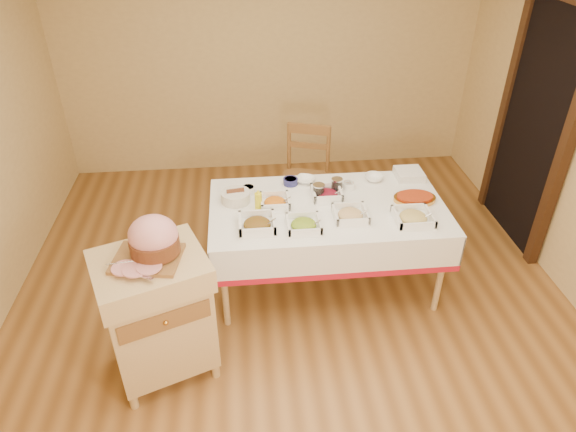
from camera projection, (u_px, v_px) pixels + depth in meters
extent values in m
plane|color=brown|center=(293.00, 308.00, 4.11)|extent=(5.00, 5.00, 0.00)
plane|color=tan|center=(268.00, 56.00, 5.48)|extent=(4.50, 0.00, 4.50)
cube|color=black|center=(534.00, 130.00, 4.47)|extent=(0.06, 0.90, 2.10)
cube|color=#371F11|center=(564.00, 155.00, 4.05)|extent=(0.08, 0.10, 2.10)
cube|color=#371F11|center=(506.00, 109.00, 4.88)|extent=(0.08, 0.10, 2.10)
cube|color=tan|center=(328.00, 209.00, 3.98)|extent=(1.80, 1.00, 0.04)
cylinder|color=tan|center=(225.00, 288.00, 3.77)|extent=(0.05, 0.05, 0.71)
cylinder|color=tan|center=(225.00, 225.00, 4.47)|extent=(0.05, 0.05, 0.71)
cylinder|color=tan|center=(441.00, 274.00, 3.91)|extent=(0.05, 0.05, 0.71)
cylinder|color=tan|center=(408.00, 214.00, 4.61)|extent=(0.05, 0.05, 0.71)
cube|color=white|center=(328.00, 206.00, 3.97)|extent=(1.82, 1.02, 0.01)
cube|color=tan|center=(159.00, 321.00, 3.36)|extent=(0.77, 0.70, 0.67)
cube|color=tan|center=(150.00, 271.00, 3.13)|extent=(0.83, 0.76, 0.17)
cube|color=brown|center=(149.00, 325.00, 3.02)|extent=(0.53, 0.21, 0.13)
sphere|color=gold|center=(149.00, 326.00, 3.02)|extent=(0.03, 0.03, 0.03)
cylinder|color=tan|center=(120.00, 391.00, 3.37)|extent=(0.06, 0.06, 0.11)
cylinder|color=tan|center=(131.00, 340.00, 3.74)|extent=(0.06, 0.06, 0.11)
cylinder|color=tan|center=(206.00, 384.00, 3.41)|extent=(0.06, 0.06, 0.11)
cylinder|color=tan|center=(208.00, 335.00, 3.79)|extent=(0.06, 0.06, 0.11)
cube|color=brown|center=(304.00, 181.00, 4.85)|extent=(0.55, 0.54, 0.03)
cylinder|color=brown|center=(281.00, 211.00, 4.87)|extent=(0.04, 0.04, 0.47)
cylinder|color=brown|center=(289.00, 192.00, 5.18)|extent=(0.04, 0.04, 0.47)
cylinder|color=brown|center=(320.00, 216.00, 4.80)|extent=(0.04, 0.04, 0.47)
cylinder|color=brown|center=(326.00, 196.00, 5.11)|extent=(0.04, 0.04, 0.47)
cylinder|color=brown|center=(289.00, 148.00, 4.91)|extent=(0.04, 0.04, 0.50)
cylinder|color=brown|center=(328.00, 151.00, 4.85)|extent=(0.04, 0.04, 0.50)
cube|color=brown|center=(309.00, 129.00, 4.76)|extent=(0.39, 0.15, 0.09)
cube|color=brown|center=(147.00, 259.00, 3.08)|extent=(0.40, 0.32, 0.02)
ellipsoid|color=#D4898B|center=(153.00, 235.00, 3.04)|extent=(0.30, 0.27, 0.25)
cylinder|color=#592C14|center=(155.00, 245.00, 3.08)|extent=(0.30, 0.30, 0.10)
cube|color=silver|center=(135.00, 274.00, 2.94)|extent=(0.25, 0.11, 0.00)
cylinder|color=silver|center=(132.00, 262.00, 3.02)|extent=(0.29, 0.08, 0.01)
cube|color=white|center=(257.00, 227.00, 3.71)|extent=(0.26, 0.26, 0.02)
ellipsoid|color=maroon|center=(257.00, 224.00, 3.69)|extent=(0.20, 0.20, 0.07)
cylinder|color=silver|center=(265.00, 225.00, 3.67)|extent=(0.16, 0.01, 0.12)
cube|color=white|center=(304.00, 227.00, 3.71)|extent=(0.24, 0.24, 0.01)
ellipsoid|color=gold|center=(304.00, 225.00, 3.69)|extent=(0.18, 0.18, 0.06)
cylinder|color=silver|center=(311.00, 226.00, 3.68)|extent=(0.14, 0.01, 0.10)
cube|color=white|center=(350.00, 217.00, 3.82)|extent=(0.25, 0.25, 0.01)
ellipsoid|color=tan|center=(350.00, 215.00, 3.80)|extent=(0.19, 0.19, 0.07)
cylinder|color=silver|center=(358.00, 216.00, 3.79)|extent=(0.14, 0.01, 0.10)
cube|color=white|center=(413.00, 220.00, 3.78)|extent=(0.27, 0.27, 0.01)
ellipsoid|color=tan|center=(413.00, 217.00, 3.77)|extent=(0.20, 0.20, 0.07)
cylinder|color=silver|center=(422.00, 219.00, 3.75)|extent=(0.14, 0.01, 0.10)
cube|color=white|center=(275.00, 205.00, 3.96)|extent=(0.22, 0.22, 0.02)
ellipsoid|color=orange|center=(275.00, 202.00, 3.95)|extent=(0.17, 0.17, 0.06)
cylinder|color=silver|center=(282.00, 203.00, 3.93)|extent=(0.15, 0.01, 0.11)
cube|color=white|center=(327.00, 197.00, 4.06)|extent=(0.23, 0.23, 0.02)
ellipsoid|color=maroon|center=(327.00, 194.00, 4.05)|extent=(0.18, 0.18, 0.06)
cylinder|color=silver|center=(334.00, 195.00, 4.03)|extent=(0.15, 0.01, 0.11)
cylinder|color=white|center=(248.00, 190.00, 4.12)|extent=(0.12, 0.12, 0.05)
cylinder|color=black|center=(248.00, 188.00, 4.11)|extent=(0.09, 0.09, 0.02)
cylinder|color=navy|center=(291.00, 181.00, 4.24)|extent=(0.12, 0.12, 0.05)
cylinder|color=maroon|center=(291.00, 180.00, 4.23)|extent=(0.10, 0.10, 0.02)
cylinder|color=white|center=(348.00, 185.00, 4.18)|extent=(0.11, 0.11, 0.05)
cylinder|color=orange|center=(349.00, 183.00, 4.17)|extent=(0.09, 0.09, 0.02)
imported|color=white|center=(305.00, 180.00, 4.27)|extent=(0.21, 0.21, 0.04)
imported|color=white|center=(374.00, 178.00, 4.29)|extent=(0.17, 0.17, 0.05)
cylinder|color=silver|center=(319.00, 192.00, 4.03)|extent=(0.09, 0.09, 0.11)
cylinder|color=silver|center=(319.00, 185.00, 4.00)|extent=(0.10, 0.10, 0.01)
cylinder|color=black|center=(319.00, 194.00, 4.04)|extent=(0.08, 0.08, 0.08)
cylinder|color=silver|center=(337.00, 186.00, 4.12)|extent=(0.09, 0.09, 0.11)
cylinder|color=silver|center=(337.00, 179.00, 4.09)|extent=(0.09, 0.09, 0.01)
cylinder|color=black|center=(337.00, 187.00, 4.13)|extent=(0.07, 0.07, 0.08)
cylinder|color=yellow|center=(258.00, 201.00, 3.89)|extent=(0.06, 0.06, 0.14)
cone|color=yellow|center=(258.00, 192.00, 3.84)|extent=(0.04, 0.04, 0.03)
cylinder|color=silver|center=(236.00, 197.00, 4.00)|extent=(0.23, 0.23, 0.08)
cube|color=white|center=(409.00, 177.00, 4.34)|extent=(0.22, 0.22, 0.01)
cube|color=white|center=(409.00, 176.00, 4.33)|extent=(0.22, 0.22, 0.01)
cube|color=white|center=(409.00, 174.00, 4.33)|extent=(0.22, 0.22, 0.01)
cube|color=white|center=(409.00, 173.00, 4.32)|extent=(0.22, 0.22, 0.01)
cube|color=white|center=(409.00, 171.00, 4.31)|extent=(0.22, 0.22, 0.01)
ellipsoid|color=gold|center=(415.00, 199.00, 4.03)|extent=(0.33, 0.24, 0.03)
ellipsoid|color=#A93512|center=(415.00, 197.00, 4.02)|extent=(0.29, 0.20, 0.03)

